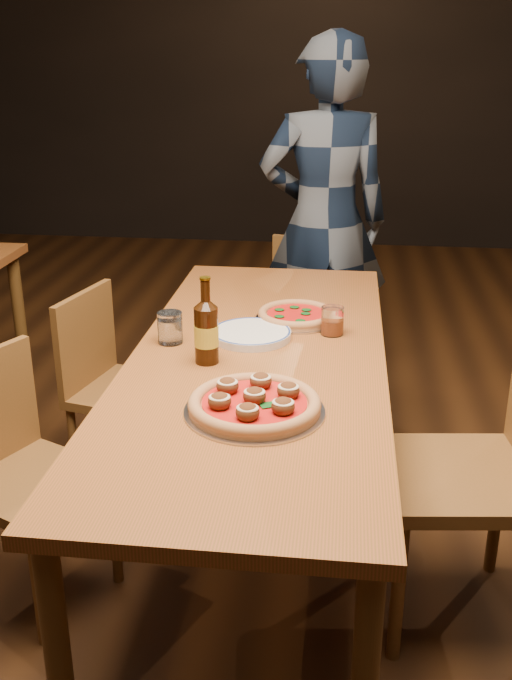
# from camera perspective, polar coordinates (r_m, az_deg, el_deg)

# --- Properties ---
(ground) EXTENTS (9.00, 9.00, 0.00)m
(ground) POSITION_cam_1_polar(r_m,az_deg,el_deg) (2.77, 0.13, -15.65)
(ground) COLOR black
(table_main) EXTENTS (0.80, 2.00, 0.75)m
(table_main) POSITION_cam_1_polar(r_m,az_deg,el_deg) (2.42, 0.14, -2.70)
(table_main) COLOR brown
(table_main) RESTS_ON ground
(chair_main_nw) EXTENTS (0.51, 0.51, 0.83)m
(chair_main_nw) POSITION_cam_1_polar(r_m,az_deg,el_deg) (2.46, -16.48, -10.13)
(chair_main_nw) COLOR brown
(chair_main_nw) RESTS_ON ground
(chair_main_sw) EXTENTS (0.46, 0.46, 0.83)m
(chair_main_sw) POSITION_cam_1_polar(r_m,az_deg,el_deg) (2.99, -9.50, -3.73)
(chair_main_sw) COLOR brown
(chair_main_sw) RESTS_ON ground
(chair_main_e) EXTENTS (0.51, 0.51, 0.98)m
(chair_main_e) POSITION_cam_1_polar(r_m,az_deg,el_deg) (2.33, 15.08, -9.73)
(chair_main_e) COLOR brown
(chair_main_e) RESTS_ON ground
(chair_end) EXTENTS (0.47, 0.47, 0.82)m
(chair_end) POSITION_cam_1_polar(r_m,az_deg,el_deg) (3.70, 3.08, 1.47)
(chair_end) COLOR brown
(chair_end) RESTS_ON ground
(pizza_meatball) EXTENTS (0.38, 0.38, 0.07)m
(pizza_meatball) POSITION_cam_1_polar(r_m,az_deg,el_deg) (2.02, -0.12, -4.79)
(pizza_meatball) COLOR #B7B7BF
(pizza_meatball) RESTS_ON table_main
(pizza_margherita) EXTENTS (0.30, 0.30, 0.04)m
(pizza_margherita) POSITION_cam_1_polar(r_m,az_deg,el_deg) (2.69, 3.07, 1.87)
(pizza_margherita) COLOR #B7B7BF
(pizza_margherita) RESTS_ON table_main
(plate_stack) EXTENTS (0.27, 0.27, 0.03)m
(plate_stack) POSITION_cam_1_polar(r_m,az_deg,el_deg) (2.53, -0.37, 0.43)
(plate_stack) COLOR white
(plate_stack) RESTS_ON table_main
(beer_bottle) EXTENTS (0.07, 0.07, 0.27)m
(beer_bottle) POSITION_cam_1_polar(r_m,az_deg,el_deg) (2.31, -3.76, 0.52)
(beer_bottle) COLOR black
(beer_bottle) RESTS_ON table_main
(water_glass) EXTENTS (0.08, 0.08, 0.10)m
(water_glass) POSITION_cam_1_polar(r_m,az_deg,el_deg) (2.49, -6.49, 0.94)
(water_glass) COLOR white
(water_glass) RESTS_ON table_main
(amber_glass) EXTENTS (0.08, 0.08, 0.10)m
(amber_glass) POSITION_cam_1_polar(r_m,az_deg,el_deg) (2.56, 5.77, 1.45)
(amber_glass) COLOR #9B3D11
(amber_glass) RESTS_ON table_main
(diner) EXTENTS (0.70, 0.53, 1.73)m
(diner) POSITION_cam_1_polar(r_m,az_deg,el_deg) (3.70, 5.17, 8.77)
(diner) COLOR black
(diner) RESTS_ON ground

